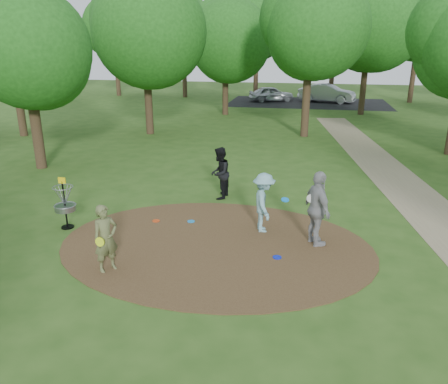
# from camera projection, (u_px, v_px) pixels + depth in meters

# --- Properties ---
(ground) EXTENTS (100.00, 100.00, 0.00)m
(ground) POSITION_uv_depth(u_px,v_px,m) (215.00, 245.00, 11.70)
(ground) COLOR #2D5119
(ground) RESTS_ON ground
(dirt_clearing) EXTENTS (8.40, 8.40, 0.02)m
(dirt_clearing) POSITION_uv_depth(u_px,v_px,m) (215.00, 245.00, 11.69)
(dirt_clearing) COLOR #47301C
(dirt_clearing) RESTS_ON ground
(parking_lot) EXTENTS (14.00, 8.00, 0.01)m
(parking_lot) POSITION_uv_depth(u_px,v_px,m) (308.00, 103.00, 39.16)
(parking_lot) COLOR black
(parking_lot) RESTS_ON ground
(player_observer_with_disc) EXTENTS (0.68, 0.72, 1.65)m
(player_observer_with_disc) POSITION_uv_depth(u_px,v_px,m) (106.00, 239.00, 10.15)
(player_observer_with_disc) COLOR #5E643A
(player_observer_with_disc) RESTS_ON ground
(player_throwing_with_disc) EXTENTS (1.19, 1.24, 1.72)m
(player_throwing_with_disc) POSITION_uv_depth(u_px,v_px,m) (264.00, 203.00, 12.30)
(player_throwing_with_disc) COLOR #7CB1B9
(player_throwing_with_disc) RESTS_ON ground
(player_walking_with_disc) EXTENTS (0.74, 0.92, 1.80)m
(player_walking_with_disc) POSITION_uv_depth(u_px,v_px,m) (220.00, 173.00, 14.95)
(player_walking_with_disc) COLOR black
(player_walking_with_disc) RESTS_ON ground
(player_waiting_with_disc) EXTENTS (0.98, 1.29, 2.04)m
(player_waiting_with_disc) POSITION_uv_depth(u_px,v_px,m) (317.00, 209.00, 11.40)
(player_waiting_with_disc) COLOR #969699
(player_waiting_with_disc) RESTS_ON ground
(disc_ground_cyan) EXTENTS (0.22, 0.22, 0.02)m
(disc_ground_cyan) POSITION_uv_depth(u_px,v_px,m) (191.00, 221.00, 13.17)
(disc_ground_cyan) COLOR #1A86D6
(disc_ground_cyan) RESTS_ON dirt_clearing
(disc_ground_blue) EXTENTS (0.22, 0.22, 0.02)m
(disc_ground_blue) POSITION_uv_depth(u_px,v_px,m) (277.00, 257.00, 10.97)
(disc_ground_blue) COLOR #0C1ED2
(disc_ground_blue) RESTS_ON dirt_clearing
(disc_ground_red) EXTENTS (0.22, 0.22, 0.02)m
(disc_ground_red) POSITION_uv_depth(u_px,v_px,m) (156.00, 221.00, 13.21)
(disc_ground_red) COLOR #DC4116
(disc_ground_red) RESTS_ON dirt_clearing
(car_left) EXTENTS (4.35, 2.91, 1.37)m
(car_left) POSITION_uv_depth(u_px,v_px,m) (271.00, 94.00, 39.79)
(car_left) COLOR #B9BDC1
(car_left) RESTS_ON ground
(car_right) EXTENTS (5.25, 2.91, 1.64)m
(car_right) POSITION_uv_depth(u_px,v_px,m) (327.00, 93.00, 39.07)
(car_right) COLOR #9FA4A7
(car_right) RESTS_ON ground
(disc_golf_basket) EXTENTS (0.63, 0.63, 1.54)m
(disc_golf_basket) POSITION_uv_depth(u_px,v_px,m) (64.00, 200.00, 12.51)
(disc_golf_basket) COLOR black
(disc_golf_basket) RESTS_ON ground
(tree_ring) EXTENTS (36.68, 46.10, 9.65)m
(tree_ring) POSITION_uv_depth(u_px,v_px,m) (289.00, 40.00, 19.23)
(tree_ring) COLOR #332316
(tree_ring) RESTS_ON ground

